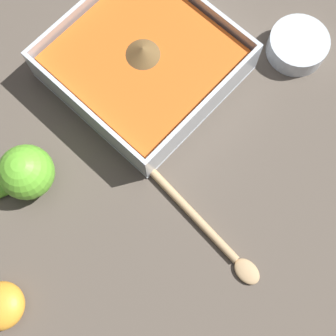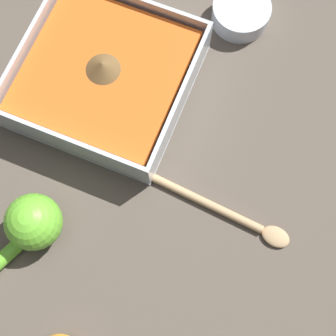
{
  "view_description": "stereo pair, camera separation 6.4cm",
  "coord_description": "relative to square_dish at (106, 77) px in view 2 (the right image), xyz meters",
  "views": [
    {
      "loc": [
        -0.22,
        -0.21,
        0.65
      ],
      "look_at": [
        -0.09,
        -0.09,
        0.03
      ],
      "focal_mm": 50.0,
      "sensor_mm": 36.0,
      "label": 1
    },
    {
      "loc": [
        -0.25,
        -0.16,
        0.65
      ],
      "look_at": [
        -0.09,
        -0.09,
        0.03
      ],
      "focal_mm": 50.0,
      "sensor_mm": 36.0,
      "label": 2
    }
  ],
  "objects": [
    {
      "name": "lemon_squeezer",
      "position": [
        -0.24,
        0.0,
        0.01
      ],
      "size": [
        0.17,
        0.1,
        0.08
      ],
      "rotation": [
        0.0,
        0.0,
        5.88
      ],
      "color": "#6BC633",
      "rests_on": "ground_plane"
    },
    {
      "name": "square_dish",
      "position": [
        0.0,
        0.0,
        0.0
      ],
      "size": [
        0.24,
        0.24,
        0.07
      ],
      "color": "silver",
      "rests_on": "ground_plane"
    },
    {
      "name": "spice_bowl",
      "position": [
        0.19,
        -0.15,
        -0.01
      ],
      "size": [
        0.09,
        0.09,
        0.03
      ],
      "color": "silver",
      "rests_on": "ground_plane"
    },
    {
      "name": "ground_plane",
      "position": [
        -0.01,
        -0.05,
        -0.03
      ],
      "size": [
        4.0,
        4.0,
        0.0
      ],
      "primitive_type": "plane",
      "color": "brown"
    },
    {
      "name": "wooden_spoon",
      "position": [
        -0.12,
        -0.23,
        -0.02
      ],
      "size": [
        0.04,
        0.22,
        0.01
      ],
      "rotation": [
        0.0,
        0.0,
        4.64
      ],
      "color": "tan",
      "rests_on": "ground_plane"
    }
  ]
}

